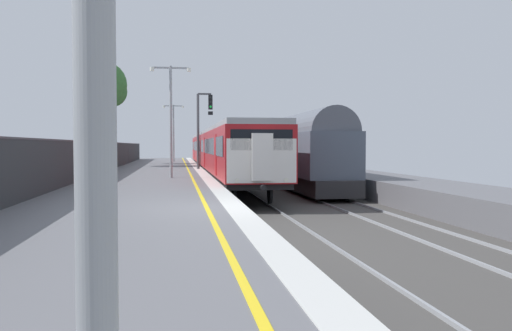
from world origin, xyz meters
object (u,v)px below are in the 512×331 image
at_px(commuter_train_at_platform, 219,150).
at_px(platform_lamp_mid, 171,112).
at_px(signal_gantry, 202,122).
at_px(platform_lamp_far, 174,128).
at_px(freight_train_adjacent_track, 248,148).
at_px(background_tree_centre, 105,87).
at_px(background_tree_left, 110,90).

relative_size(commuter_train_at_platform, platform_lamp_mid, 7.31).
height_order(commuter_train_at_platform, signal_gantry, signal_gantry).
relative_size(platform_lamp_mid, platform_lamp_far, 1.01).
bearing_deg(platform_lamp_far, signal_gantry, -82.37).
distance_m(freight_train_adjacent_track, background_tree_centre, 17.54).
bearing_deg(commuter_train_at_platform, platform_lamp_far, 107.35).
bearing_deg(background_tree_centre, platform_lamp_mid, -71.50).
xyz_separation_m(freight_train_adjacent_track, background_tree_centre, (-12.66, -11.17, 4.76)).
relative_size(commuter_train_at_platform, signal_gantry, 7.83).
relative_size(commuter_train_at_platform, platform_lamp_far, 7.37).
bearing_deg(freight_train_adjacent_track, commuter_train_at_platform, -106.71).
distance_m(freight_train_adjacent_track, platform_lamp_far, 8.02).
bearing_deg(platform_lamp_mid, signal_gantry, 78.20).
distance_m(freight_train_adjacent_track, signal_gantry, 18.06).
bearing_deg(commuter_train_at_platform, platform_lamp_mid, -104.62).
relative_size(background_tree_left, background_tree_centre, 0.99).
relative_size(freight_train_adjacent_track, background_tree_left, 7.65).
xyz_separation_m(freight_train_adjacent_track, platform_lamp_mid, (-7.48, -26.66, 1.89)).
xyz_separation_m(platform_lamp_mid, platform_lamp_far, (0.00, 24.44, -0.02)).
bearing_deg(platform_lamp_far, freight_train_adjacent_track, 16.50).
xyz_separation_m(platform_lamp_far, background_tree_left, (-5.45, -3.67, 3.18)).
xyz_separation_m(freight_train_adjacent_track, platform_lamp_far, (-7.48, -2.22, 1.87)).
bearing_deg(freight_train_adjacent_track, platform_lamp_mid, -105.67).
distance_m(signal_gantry, platform_lamp_far, 15.03).
relative_size(freight_train_adjacent_track, platform_lamp_mid, 11.06).
height_order(signal_gantry, background_tree_centre, background_tree_centre).
relative_size(signal_gantry, background_tree_left, 0.65).
bearing_deg(background_tree_left, platform_lamp_mid, -75.30).
height_order(platform_lamp_mid, background_tree_left, background_tree_left).
relative_size(freight_train_adjacent_track, signal_gantry, 11.84).
bearing_deg(signal_gantry, commuter_train_at_platform, 68.60).
height_order(signal_gantry, background_tree_left, background_tree_left).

